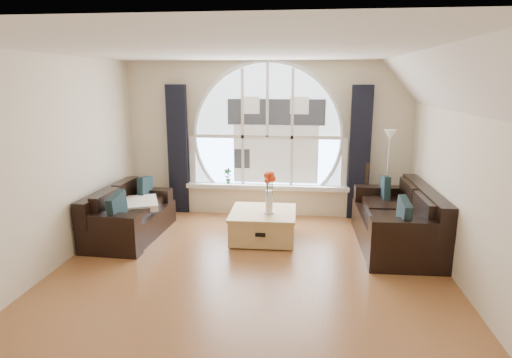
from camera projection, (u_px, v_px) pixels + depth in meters
name	position (u px, v px, depth m)	size (l,w,h in m)	color
ground	(248.00, 279.00, 5.33)	(5.00, 5.50, 0.01)	brown
ceiling	(247.00, 50.00, 4.73)	(5.00, 5.50, 0.01)	silver
wall_back	(267.00, 139.00, 7.69)	(5.00, 0.01, 2.70)	beige
wall_front	(182.00, 275.00, 2.37)	(5.00, 0.01, 2.70)	beige
wall_left	(44.00, 166.00, 5.30)	(0.01, 5.50, 2.70)	beige
wall_right	(473.00, 176.00, 4.76)	(0.01, 5.50, 2.70)	beige
attic_slope	(454.00, 83.00, 4.57)	(0.92, 5.50, 0.72)	silver
arched_window	(267.00, 124.00, 7.60)	(2.60, 0.06, 2.15)	silver
window_sill	(267.00, 187.00, 7.78)	(2.90, 0.22, 0.08)	white
window_frame	(267.00, 124.00, 7.57)	(2.76, 0.08, 2.15)	white
neighbor_house	(276.00, 131.00, 7.60)	(1.70, 0.02, 1.50)	silver
curtain_left	(178.00, 150.00, 7.79)	(0.35, 0.12, 2.30)	black
curtain_right	(360.00, 153.00, 7.45)	(0.35, 0.12, 2.30)	black
sofa_left	(130.00, 212.00, 6.68)	(0.85, 1.70, 0.75)	black
sofa_right	(395.00, 220.00, 6.29)	(0.99, 1.98, 0.88)	black
coffee_chest	(263.00, 224.00, 6.61)	(0.98, 0.98, 0.48)	tan
throw_blanket	(139.00, 204.00, 6.75)	(0.55, 0.55, 0.10)	silver
vase_flowers	(269.00, 188.00, 6.39)	(0.24, 0.24, 0.70)	white
floor_lamp	(387.00, 178.00, 7.13)	(0.24, 0.24, 1.60)	#B2B2B2
guitar	(365.00, 192.00, 7.30)	(0.36, 0.24, 1.06)	brown
potted_plant	(228.00, 176.00, 7.82)	(0.15, 0.10, 0.28)	#1E6023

